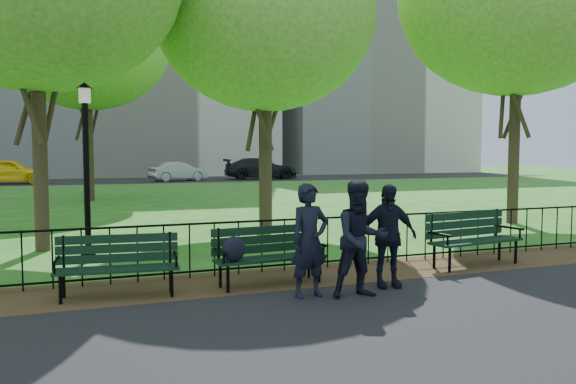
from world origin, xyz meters
name	(u,v)px	position (x,y,z in m)	size (l,w,h in m)	color
ground	(349,299)	(0.00, 0.00, 0.00)	(120.00, 120.00, 0.00)	#215C18
dirt_strip	(307,276)	(0.00, 1.50, 0.01)	(60.00, 1.60, 0.01)	#3A2718
far_street	(126,181)	(0.00, 35.00, 0.01)	(70.00, 9.00, 0.01)	black
iron_fence	(295,242)	(0.00, 2.00, 0.50)	(24.06, 0.06, 1.00)	black
apartment_mid	(133,13)	(2.00, 48.00, 15.00)	(24.00, 15.00, 30.00)	#BCB7AC
apartment_east	(362,61)	(26.00, 48.00, 12.00)	(20.00, 15.00, 24.00)	beige
park_bench_main	(257,249)	(-0.96, 1.13, 0.57)	(1.73, 0.66, 0.96)	black
park_bench_left_a	(118,259)	(-2.94, 1.25, 0.54)	(1.69, 0.69, 0.94)	black
park_bench_right_a	(472,233)	(3.06, 1.27, 0.59)	(1.88, 0.79, 1.04)	black
lamppost	(86,165)	(-3.26, 4.16, 1.78)	(0.29, 0.29, 3.28)	black
tree_near_e	(265,17)	(1.17, 7.07, 5.44)	(5.63, 5.63, 7.85)	#2D2116
tree_far_c	(87,38)	(-2.86, 18.09, 6.71)	(6.93, 6.93, 9.66)	#2D2116
person_left	(310,240)	(-0.47, 0.29, 0.80)	(0.57, 0.38, 1.57)	black
person_mid	(361,239)	(0.18, 0.03, 0.82)	(0.79, 0.41, 1.62)	black
person_right	(387,236)	(0.83, 0.42, 0.78)	(0.90, 0.37, 1.53)	black
taxi	(9,171)	(-7.35, 33.05, 0.83)	(1.92, 4.78, 1.63)	yellow
sedan_silver	(178,171)	(3.41, 33.10, 0.69)	(1.43, 4.09, 1.35)	#929599
sedan_dark	(261,169)	(9.72, 33.66, 0.81)	(2.24, 5.52, 1.60)	black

